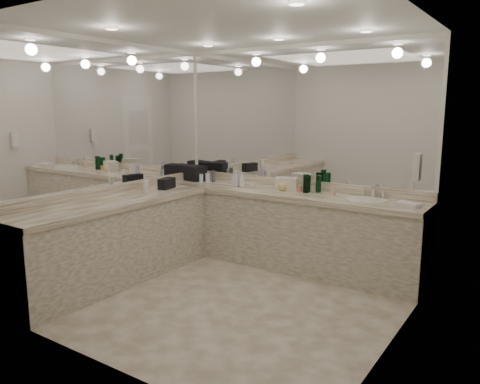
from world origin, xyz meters
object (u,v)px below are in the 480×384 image
Objects in this scene: soap_bottle_c at (282,184)px; soap_bottle_a at (242,180)px; cream_cosmetic_case at (286,184)px; wall_phone at (417,167)px; hand_towel at (408,204)px; soap_bottle_b at (237,178)px; black_toiletry_bag at (193,173)px; sink at (366,201)px.

soap_bottle_a is at bearing -176.34° from soap_bottle_c.
cream_cosmetic_case is 1.42× the size of soap_bottle_a.
hand_towel is (-0.16, 0.42, -0.43)m from wall_phone.
wall_phone is 1.23× the size of soap_bottle_b.
cream_cosmetic_case is 1.46m from hand_towel.
hand_towel is 1.47m from soap_bottle_c.
hand_towel is (1.45, -0.15, -0.05)m from cream_cosmetic_case.
soap_bottle_b is (0.76, -0.08, 0.00)m from black_toiletry_bag.
wall_phone is 1.03× the size of hand_towel.
cream_cosmetic_case is at bearing 0.96° from black_toiletry_bag.
soap_bottle_a is at bearing 178.54° from hand_towel.
soap_bottle_b is at bearing 168.11° from wall_phone.
cream_cosmetic_case reaches higher than sink.
hand_towel is at bearing -9.82° from sink.
soap_bottle_a is at bearing 167.70° from wall_phone.
soap_bottle_b is 0.63m from soap_bottle_c.
sink is at bearing -0.51° from soap_bottle_c.
hand_towel is (0.45, -0.08, 0.02)m from sink.
hand_towel is 1.50× the size of soap_bottle_c.
soap_bottle_b reaches higher than soap_bottle_a.
sink is 2.45× the size of soap_bottle_a.
hand_towel is 1.30× the size of soap_bottle_a.
black_toiletry_bag is 1.45× the size of hand_towel.
sink is 2.25× the size of soap_bottle_b.
wall_phone is 0.94× the size of cream_cosmetic_case.
black_toiletry_bag is at bearing 177.39° from hand_towel.
wall_phone is 0.71× the size of black_toiletry_bag.
wall_phone is at bearing -17.39° from soap_bottle_c.
wall_phone reaches higher than hand_towel.
wall_phone reaches higher than soap_bottle_a.
sink is 1.83× the size of wall_phone.
soap_bottle_b reaches higher than soap_bottle_c.
sink is at bearing 140.43° from wall_phone.
black_toiletry_bag is 0.84m from soap_bottle_a.
cream_cosmetic_case reaches higher than hand_towel.
hand_towel is at bearing -3.38° from soap_bottle_c.
black_toiletry_bag is at bearing 178.20° from soap_bottle_c.
soap_bottle_a is (0.84, -0.08, -0.01)m from black_toiletry_bag.
wall_phone reaches higher than sink.
soap_bottle_c reaches higher than sink.
wall_phone is 2.33m from soap_bottle_b.
soap_bottle_c is at bearing 162.61° from wall_phone.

